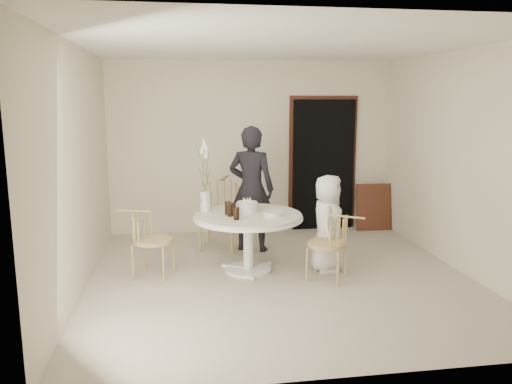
{
  "coord_description": "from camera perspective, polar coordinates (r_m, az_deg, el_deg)",
  "views": [
    {
      "loc": [
        -1.16,
        -5.6,
        2.1
      ],
      "look_at": [
        -0.25,
        0.3,
        0.99
      ],
      "focal_mm": 35.0,
      "sensor_mm": 36.0,
      "label": 1
    }
  ],
  "objects": [
    {
      "name": "girl",
      "position": [
        6.93,
        -0.54,
        0.36
      ],
      "size": [
        0.75,
        0.64,
        1.75
      ],
      "primitive_type": "imported",
      "rotation": [
        0.0,
        0.0,
        2.74
      ],
      "color": "black",
      "rests_on": "ground"
    },
    {
      "name": "birthday_cake",
      "position": [
        6.17,
        -1.03,
        -1.71
      ],
      "size": [
        0.26,
        0.26,
        0.17
      ],
      "rotation": [
        0.0,
        0.0,
        -0.01
      ],
      "color": "white",
      "rests_on": "table"
    },
    {
      "name": "chair_left",
      "position": [
        6.13,
        -12.72,
        -4.61
      ],
      "size": [
        0.57,
        0.54,
        0.81
      ],
      "rotation": [
        0.0,
        0.0,
        1.27
      ],
      "color": "tan",
      "rests_on": "ground"
    },
    {
      "name": "door_trim",
      "position": [
        8.23,
        7.61,
        3.52
      ],
      "size": [
        1.12,
        0.03,
        2.22
      ],
      "primitive_type": "cube",
      "color": "#53271C",
      "rests_on": "ground"
    },
    {
      "name": "cola_tumbler_a",
      "position": [
        5.94,
        -2.93,
        -2.06
      ],
      "size": [
        0.09,
        0.09,
        0.15
      ],
      "primitive_type": "cylinder",
      "rotation": [
        0.0,
        0.0,
        0.21
      ],
      "color": "black",
      "rests_on": "table"
    },
    {
      "name": "flower_vase",
      "position": [
        6.17,
        -5.83,
        0.75
      ],
      "size": [
        0.13,
        0.13,
        0.93
      ],
      "rotation": [
        0.0,
        0.0,
        0.22
      ],
      "color": "silver",
      "rests_on": "table"
    },
    {
      "name": "table",
      "position": [
        6.09,
        -0.89,
        -3.57
      ],
      "size": [
        1.33,
        1.33,
        0.73
      ],
      "color": "white",
      "rests_on": "ground"
    },
    {
      "name": "plate_stack",
      "position": [
        5.95,
        1.9,
        -2.5
      ],
      "size": [
        0.3,
        0.3,
        0.06
      ],
      "primitive_type": "cylinder",
      "rotation": [
        0.0,
        0.0,
        0.36
      ],
      "color": "silver",
      "rests_on": "table"
    },
    {
      "name": "cola_tumbler_d",
      "position": [
        6.05,
        -2.61,
        -1.92
      ],
      "size": [
        0.07,
        0.07,
        0.13
      ],
      "primitive_type": "cylinder",
      "rotation": [
        0.0,
        0.0,
        0.2
      ],
      "color": "black",
      "rests_on": "table"
    },
    {
      "name": "boy",
      "position": [
        6.2,
        8.17,
        -3.56
      ],
      "size": [
        0.56,
        0.68,
        1.2
      ],
      "primitive_type": "imported",
      "rotation": [
        0.0,
        0.0,
        1.22
      ],
      "color": "white",
      "rests_on": "ground"
    },
    {
      "name": "picture_frame",
      "position": [
        8.35,
        13.3,
        -1.68
      ],
      "size": [
        0.58,
        0.2,
        0.75
      ],
      "primitive_type": "cube",
      "rotation": [
        -0.17,
        0.0,
        -0.05
      ],
      "color": "#53271C",
      "rests_on": "ground"
    },
    {
      "name": "cola_tumbler_b",
      "position": [
        5.76,
        -2.25,
        -2.49
      ],
      "size": [
        0.07,
        0.07,
        0.14
      ],
      "primitive_type": "cylinder",
      "rotation": [
        0.0,
        0.0,
        0.07
      ],
      "color": "black",
      "rests_on": "table"
    },
    {
      "name": "room_shell",
      "position": [
        5.74,
        2.9,
        5.73
      ],
      "size": [
        4.5,
        4.5,
        4.5
      ],
      "color": "white",
      "rests_on": "ground"
    },
    {
      "name": "doorway",
      "position": [
        8.19,
        7.67,
        3.07
      ],
      "size": [
        1.0,
        0.1,
        2.1
      ],
      "primitive_type": "cube",
      "color": "black",
      "rests_on": "ground"
    },
    {
      "name": "ground",
      "position": [
        6.09,
        2.76,
        -9.64
      ],
      "size": [
        4.5,
        4.5,
        0.0
      ],
      "primitive_type": "plane",
      "color": "beige",
      "rests_on": "ground"
    },
    {
      "name": "cola_tumbler_c",
      "position": [
        6.02,
        -3.23,
        -1.84
      ],
      "size": [
        0.09,
        0.09,
        0.16
      ],
      "primitive_type": "cylinder",
      "rotation": [
        0.0,
        0.0,
        0.17
      ],
      "color": "black",
      "rests_on": "table"
    },
    {
      "name": "chair_far",
      "position": [
        7.21,
        -3.89,
        -1.14
      ],
      "size": [
        0.68,
        0.7,
        1.0
      ],
      "rotation": [
        0.0,
        0.0,
        -0.34
      ],
      "color": "tan",
      "rests_on": "ground"
    },
    {
      "name": "chair_right",
      "position": [
        5.89,
        9.2,
        -5.2
      ],
      "size": [
        0.6,
        0.59,
        0.8
      ],
      "rotation": [
        0.0,
        0.0,
        -2.14
      ],
      "color": "tan",
      "rests_on": "ground"
    }
  ]
}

